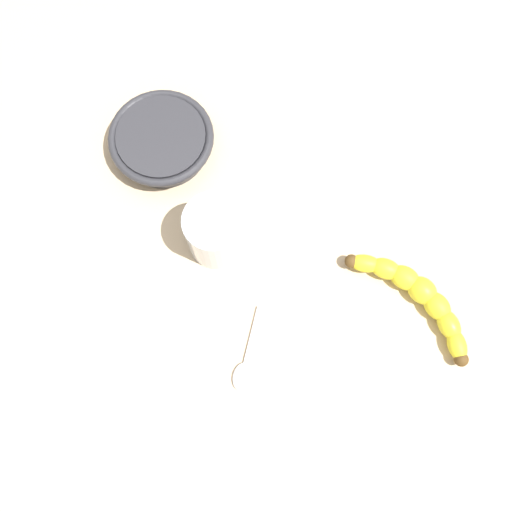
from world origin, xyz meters
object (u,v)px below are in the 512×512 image
ceramic_bowl (162,141)px  teaspoon (243,371)px  smoothie_glass (215,232)px  banana (417,296)px

ceramic_bowl → teaspoon: ceramic_bowl is taller
smoothie_glass → teaspoon: 18.49cm
banana → ceramic_bowl: 41.09cm
banana → smoothie_glass: smoothie_glass is taller
smoothie_glass → ceramic_bowl: size_ratio=0.61×
ceramic_bowl → smoothie_glass: bearing=105.1°
banana → teaspoon: size_ratio=1.71×
smoothie_glass → teaspoon: (0.67, 18.05, -3.94)cm
ceramic_bowl → teaspoon: 34.00cm
smoothie_glass → ceramic_bowl: (4.25, -15.70, -1.90)cm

